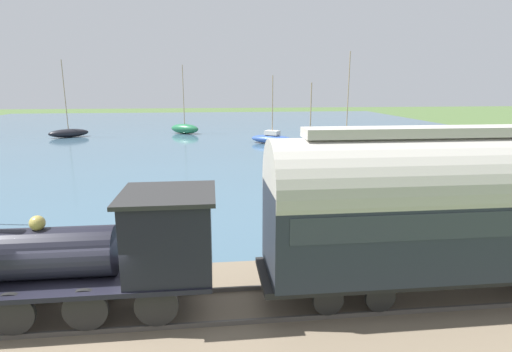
{
  "coord_description": "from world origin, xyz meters",
  "views": [
    {
      "loc": [
        -9.24,
        -3.17,
        6.13
      ],
      "look_at": [
        6.71,
        -4.93,
        2.45
      ],
      "focal_mm": 28.0,
      "sensor_mm": 36.0,
      "label": 1
    }
  ],
  "objects_px": {
    "sailboat_blue": "(272,138)",
    "sailboat_gray": "(346,138)",
    "passenger_coach": "(460,204)",
    "sailboat_yellow": "(310,148)",
    "sailboat_green": "(185,128)",
    "rowboat_far_out": "(139,222)",
    "sailboat_black": "(69,133)",
    "rowboat_mid_harbor": "(302,211)",
    "steam_locomotive": "(113,247)"
  },
  "relations": [
    {
      "from": "sailboat_black",
      "to": "sailboat_gray",
      "type": "xyz_separation_m",
      "value": [
        -10.6,
        -30.52,
        0.27
      ]
    },
    {
      "from": "passenger_coach",
      "to": "sailboat_blue",
      "type": "height_order",
      "value": "sailboat_blue"
    },
    {
      "from": "sailboat_gray",
      "to": "rowboat_mid_harbor",
      "type": "height_order",
      "value": "sailboat_gray"
    },
    {
      "from": "sailboat_green",
      "to": "sailboat_gray",
      "type": "height_order",
      "value": "sailboat_gray"
    },
    {
      "from": "sailboat_black",
      "to": "sailboat_gray",
      "type": "bearing_deg",
      "value": -136.38
    },
    {
      "from": "sailboat_gray",
      "to": "steam_locomotive",
      "type": "bearing_deg",
      "value": 150.81
    },
    {
      "from": "passenger_coach",
      "to": "sailboat_yellow",
      "type": "bearing_deg",
      "value": -4.71
    },
    {
      "from": "sailboat_blue",
      "to": "passenger_coach",
      "type": "bearing_deg",
      "value": -146.03
    },
    {
      "from": "sailboat_black",
      "to": "rowboat_far_out",
      "type": "height_order",
      "value": "sailboat_black"
    },
    {
      "from": "sailboat_blue",
      "to": "rowboat_mid_harbor",
      "type": "relative_size",
      "value": 3.1
    },
    {
      "from": "rowboat_mid_harbor",
      "to": "passenger_coach",
      "type": "bearing_deg",
      "value": -110.5
    },
    {
      "from": "steam_locomotive",
      "to": "passenger_coach",
      "type": "height_order",
      "value": "passenger_coach"
    },
    {
      "from": "passenger_coach",
      "to": "sailboat_black",
      "type": "height_order",
      "value": "sailboat_black"
    },
    {
      "from": "steam_locomotive",
      "to": "sailboat_green",
      "type": "bearing_deg",
      "value": 1.34
    },
    {
      "from": "sailboat_yellow",
      "to": "sailboat_gray",
      "type": "distance_m",
      "value": 7.42
    },
    {
      "from": "passenger_coach",
      "to": "rowboat_far_out",
      "type": "relative_size",
      "value": 4.08
    },
    {
      "from": "sailboat_gray",
      "to": "sailboat_black",
      "type": "bearing_deg",
      "value": 69.95
    },
    {
      "from": "rowboat_far_out",
      "to": "rowboat_mid_harbor",
      "type": "bearing_deg",
      "value": -45.06
    },
    {
      "from": "sailboat_green",
      "to": "sailboat_gray",
      "type": "relative_size",
      "value": 0.92
    },
    {
      "from": "steam_locomotive",
      "to": "sailboat_blue",
      "type": "bearing_deg",
      "value": -15.23
    },
    {
      "from": "sailboat_blue",
      "to": "sailboat_yellow",
      "type": "distance_m",
      "value": 8.37
    },
    {
      "from": "sailboat_blue",
      "to": "rowboat_far_out",
      "type": "xyz_separation_m",
      "value": [
        -24.63,
        9.64,
        -0.32
      ]
    },
    {
      "from": "passenger_coach",
      "to": "rowboat_far_out",
      "type": "height_order",
      "value": "passenger_coach"
    },
    {
      "from": "sailboat_green",
      "to": "rowboat_far_out",
      "type": "distance_m",
      "value": 34.66
    },
    {
      "from": "sailboat_blue",
      "to": "rowboat_far_out",
      "type": "distance_m",
      "value": 26.45
    },
    {
      "from": "sailboat_blue",
      "to": "sailboat_gray",
      "type": "height_order",
      "value": "sailboat_gray"
    },
    {
      "from": "sailboat_black",
      "to": "sailboat_blue",
      "type": "xyz_separation_m",
      "value": [
        -7.9,
        -23.35,
        0.0
      ]
    },
    {
      "from": "steam_locomotive",
      "to": "rowboat_far_out",
      "type": "relative_size",
      "value": 2.45
    },
    {
      "from": "steam_locomotive",
      "to": "rowboat_far_out",
      "type": "xyz_separation_m",
      "value": [
        7.77,
        0.83,
        -2.07
      ]
    },
    {
      "from": "sailboat_black",
      "to": "steam_locomotive",
      "type": "bearing_deg",
      "value": 172.61
    },
    {
      "from": "passenger_coach",
      "to": "sailboat_gray",
      "type": "xyz_separation_m",
      "value": [
        29.7,
        -7.09,
        -2.25
      ]
    },
    {
      "from": "sailboat_blue",
      "to": "steam_locomotive",
      "type": "bearing_deg",
      "value": -161.39
    },
    {
      "from": "passenger_coach",
      "to": "rowboat_mid_harbor",
      "type": "relative_size",
      "value": 4.64
    },
    {
      "from": "passenger_coach",
      "to": "sailboat_yellow",
      "type": "xyz_separation_m",
      "value": [
        24.29,
        -2.0,
        -2.35
      ]
    },
    {
      "from": "sailboat_yellow",
      "to": "sailboat_gray",
      "type": "bearing_deg",
      "value": -35.41
    },
    {
      "from": "sailboat_blue",
      "to": "sailboat_gray",
      "type": "relative_size",
      "value": 0.76
    },
    {
      "from": "sailboat_green",
      "to": "sailboat_yellow",
      "type": "relative_size",
      "value": 1.3
    },
    {
      "from": "passenger_coach",
      "to": "sailboat_gray",
      "type": "relative_size",
      "value": 1.14
    },
    {
      "from": "steam_locomotive",
      "to": "rowboat_mid_harbor",
      "type": "relative_size",
      "value": 2.79
    },
    {
      "from": "sailboat_gray",
      "to": "rowboat_mid_harbor",
      "type": "relative_size",
      "value": 4.08
    },
    {
      "from": "steam_locomotive",
      "to": "sailboat_blue",
      "type": "distance_m",
      "value": 33.62
    },
    {
      "from": "sailboat_black",
      "to": "sailboat_green",
      "type": "height_order",
      "value": "sailboat_black"
    },
    {
      "from": "sailboat_yellow",
      "to": "rowboat_far_out",
      "type": "xyz_separation_m",
      "value": [
        -16.53,
        11.72,
        -0.49
      ]
    },
    {
      "from": "sailboat_blue",
      "to": "sailboat_green",
      "type": "xyz_separation_m",
      "value": [
        10.02,
        9.81,
        0.11
      ]
    },
    {
      "from": "passenger_coach",
      "to": "sailboat_blue",
      "type": "distance_m",
      "value": 32.5
    },
    {
      "from": "sailboat_black",
      "to": "rowboat_mid_harbor",
      "type": "distance_m",
      "value": 38.32
    },
    {
      "from": "sailboat_green",
      "to": "rowboat_far_out",
      "type": "bearing_deg",
      "value": -146.42
    },
    {
      "from": "sailboat_green",
      "to": "sailboat_gray",
      "type": "distance_m",
      "value": 21.22
    },
    {
      "from": "sailboat_yellow",
      "to": "rowboat_far_out",
      "type": "distance_m",
      "value": 20.27
    },
    {
      "from": "sailboat_black",
      "to": "passenger_coach",
      "type": "bearing_deg",
      "value": -177.05
    }
  ]
}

